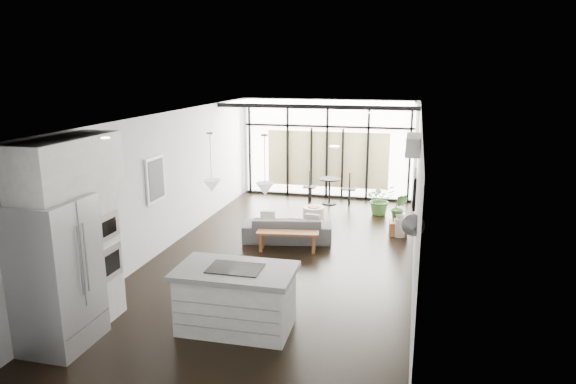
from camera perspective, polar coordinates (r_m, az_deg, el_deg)
The scene contains 27 objects.
floor at distance 10.34m, azimuth -0.40°, elevation -7.13°, with size 5.00×10.00×0.00m, color black.
ceiling at distance 9.70m, azimuth -0.43°, elevation 8.51°, with size 5.00×10.00×0.00m, color white.
wall_left at distance 10.81m, azimuth -13.37°, elevation 1.17°, with size 0.02×10.00×2.80m, color silver.
wall_right at distance 9.64m, azimuth 14.14°, elevation -0.40°, with size 0.02×10.00×2.80m, color silver.
wall_back at distance 14.74m, azimuth 4.43°, elevation 4.81°, with size 5.00×0.02×2.80m, color silver.
wall_front at distance 5.48m, azimuth -13.76°, elevation -11.39°, with size 5.00×0.02×2.80m, color silver.
glazing at distance 14.62m, azimuth 4.35°, elevation 4.74°, with size 5.00×0.20×2.80m, color black.
skylight at distance 13.60m, azimuth 3.82°, elevation 9.88°, with size 4.70×1.90×0.06m, color white.
neighbour_building at distance 14.74m, azimuth 4.37°, elevation 3.63°, with size 3.50×0.02×1.60m, color #CAC785.
island at distance 7.53m, azimuth -5.81°, elevation -11.72°, with size 1.69×1.00×0.92m, color white.
cooktop at distance 7.34m, azimuth -5.89°, elevation -8.42°, with size 0.76×0.51×0.01m, color black.
fridge at distance 7.53m, azimuth -24.27°, elevation -8.29°, with size 0.79×0.99×2.04m, color #999A9E.
appliance_column at distance 8.09m, azimuth -20.89°, elevation -5.75°, with size 0.58×0.60×2.23m, color white.
upper_cabinets at distance 7.52m, azimuth -23.31°, elevation 2.36°, with size 0.62×1.75×0.86m, color white.
pendant_left at distance 7.46m, azimuth -8.48°, elevation 0.67°, with size 0.26×0.26×0.18m, color white.
pendant_right at distance 7.20m, azimuth -2.57°, elevation 0.33°, with size 0.26×0.26×0.18m, color white.
sofa at distance 11.12m, azimuth -0.09°, elevation -3.59°, with size 1.90×0.56×0.74m, color #4A4A4C.
console_bench at distance 10.56m, azimuth -0.04°, elevation -5.50°, with size 1.27×0.32×0.41m, color brown.
pouf at distance 12.35m, azimuth 2.86°, elevation -2.61°, with size 0.52×0.52×0.41m, color beige.
crate at distance 11.84m, azimuth 12.12°, elevation -3.94°, with size 0.40×0.40×0.30m, color brown.
plant_tall at distance 13.28m, azimuth 10.22°, elevation -1.16°, with size 0.73×0.81×0.63m, color #3B6B30.
plant_crate at distance 11.75m, azimuth 12.20°, elevation -2.58°, with size 0.36×0.65×0.29m, color #3B6B30.
milk_can at distance 11.68m, azimuth 12.33°, elevation -3.62°, with size 0.26×0.26×0.52m, color beige.
bistro_set at distance 14.13m, azimuth 4.62°, elevation 0.18°, with size 1.58×0.63×0.76m, color black.
tv at distance 10.63m, azimuth 13.91°, elevation 0.37°, with size 0.05×1.10×0.65m, color black.
ac_unit at distance 8.65m, azimuth 13.73°, elevation 5.13°, with size 0.22×0.90×0.30m, color silver.
framed_art at distance 10.33m, azimuth -14.52°, elevation 1.38°, with size 0.04×0.70×0.90m, color black.
Camera 1 is at (2.40, -9.36, 3.70)m, focal length 32.00 mm.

